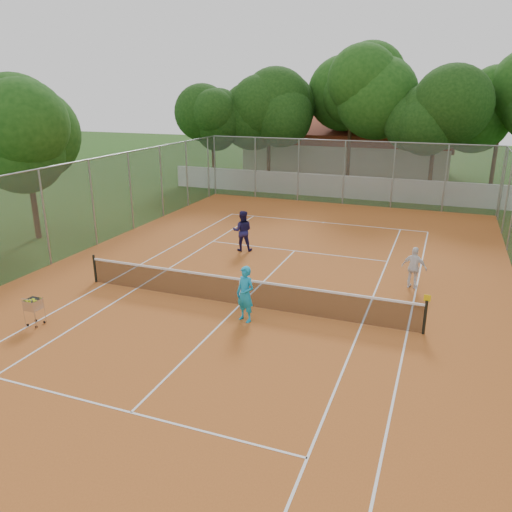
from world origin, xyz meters
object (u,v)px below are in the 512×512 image
(player_near, at_px, (245,294))
(player_far_right, at_px, (414,268))
(clubhouse, at_px, (349,149))
(ball_hopper, at_px, (34,311))
(tennis_net, at_px, (240,291))
(player_far_left, at_px, (242,231))

(player_near, height_order, player_far_right, player_near)
(clubhouse, height_order, player_far_right, clubhouse)
(player_near, height_order, ball_hopper, player_near)
(tennis_net, bearing_deg, player_far_right, 34.75)
(tennis_net, relative_size, clubhouse, 0.72)
(player_near, bearing_deg, tennis_net, 141.13)
(player_near, relative_size, ball_hopper, 1.91)
(clubhouse, xyz_separation_m, ball_hopper, (-3.32, -32.69, -1.71))
(clubhouse, distance_m, ball_hopper, 32.90)
(clubhouse, relative_size, player_near, 9.11)
(tennis_net, distance_m, player_far_right, 6.49)
(tennis_net, xyz_separation_m, player_far_right, (5.33, 3.70, 0.29))
(tennis_net, distance_m, player_far_left, 6.09)
(clubhouse, relative_size, ball_hopper, 17.41)
(player_far_left, height_order, player_far_right, player_far_left)
(clubhouse, bearing_deg, tennis_net, -86.05)
(clubhouse, height_order, ball_hopper, clubhouse)
(clubhouse, bearing_deg, player_near, -85.01)
(tennis_net, relative_size, ball_hopper, 12.61)
(player_far_left, height_order, ball_hopper, player_far_left)
(player_near, bearing_deg, ball_hopper, -135.62)
(clubhouse, xyz_separation_m, player_near, (2.63, -30.06, -1.28))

